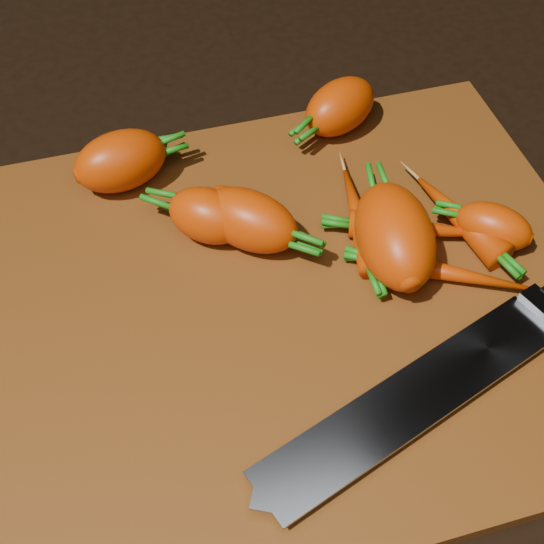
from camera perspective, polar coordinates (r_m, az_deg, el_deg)
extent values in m
cube|color=black|center=(0.57, 0.27, -2.97)|extent=(2.00, 2.00, 0.01)
cube|color=#5E300E|center=(0.56, 0.28, -2.30)|extent=(0.50, 0.40, 0.01)
ellipsoid|color=#DC3B00|center=(0.63, -11.33, 8.20)|extent=(0.09, 0.06, 0.05)
ellipsoid|color=#DC3B00|center=(0.58, -4.87, 4.25)|extent=(0.08, 0.07, 0.04)
ellipsoid|color=#DC3B00|center=(0.58, -1.76, 3.93)|extent=(0.09, 0.09, 0.05)
ellipsoid|color=#DC3B00|center=(0.57, 9.21, 2.72)|extent=(0.07, 0.10, 0.06)
ellipsoid|color=#DC3B00|center=(0.68, 5.15, 12.30)|extent=(0.09, 0.08, 0.05)
ellipsoid|color=#DC3B00|center=(0.65, -11.83, 8.61)|extent=(0.05, 0.03, 0.03)
ellipsoid|color=#DC3B00|center=(0.60, 16.35, 3.32)|extent=(0.07, 0.07, 0.04)
ellipsoid|color=#DC3B00|center=(0.60, 6.51, 4.08)|extent=(0.04, 0.11, 0.02)
ellipsoid|color=#DC3B00|center=(0.57, 13.20, -0.08)|extent=(0.11, 0.08, 0.02)
ellipsoid|color=#DC3B00|center=(0.61, 13.86, 4.06)|extent=(0.05, 0.10, 0.03)
ellipsoid|color=#DC3B00|center=(0.60, -3.37, 4.78)|extent=(0.04, 0.05, 0.03)
ellipsoid|color=#DC3B00|center=(0.60, 10.98, 3.21)|extent=(0.11, 0.06, 0.02)
cube|color=gray|center=(0.47, -0.72, -16.81)|extent=(0.24, 0.12, 0.00)
cube|color=gray|center=(0.51, 11.03, -9.08)|extent=(0.03, 0.04, 0.02)
cube|color=black|center=(0.55, 16.76, -5.01)|extent=(0.14, 0.07, 0.02)
cylinder|color=#B2B2B7|center=(0.53, 15.50, -5.50)|extent=(0.01, 0.01, 0.00)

